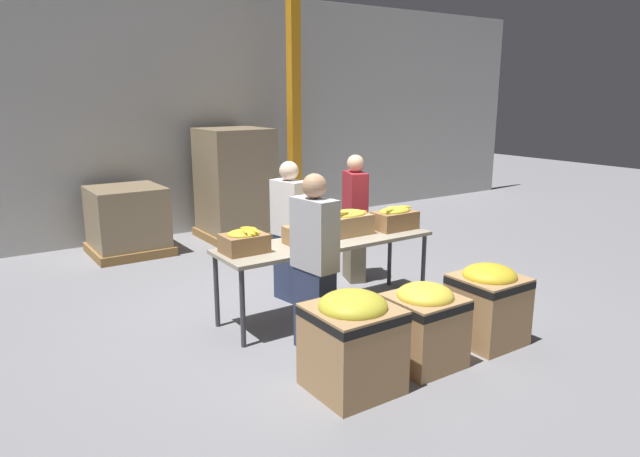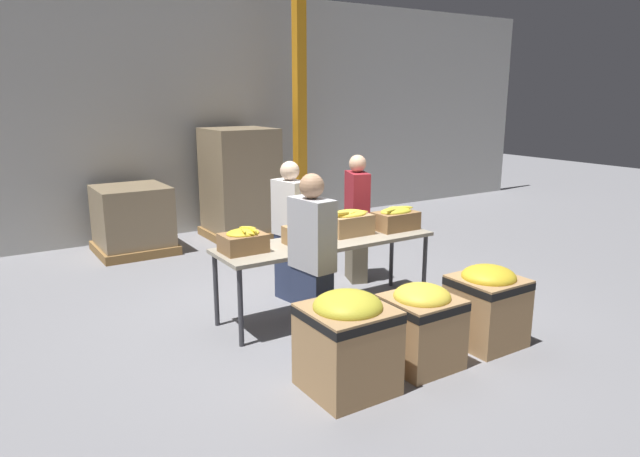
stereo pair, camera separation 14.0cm
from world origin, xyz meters
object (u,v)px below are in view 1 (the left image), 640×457
Objects in this scene: banana_box_2 at (348,222)px; volunteer_0 at (355,219)px; banana_box_3 at (395,218)px; donation_bin_1 at (424,322)px; banana_box_1 at (305,232)px; donation_bin_0 at (352,339)px; volunteer_2 at (290,232)px; pallet_stack_1 at (127,221)px; pallet_stack_0 at (235,184)px; banana_box_0 at (244,241)px; sorting_table at (327,246)px; support_pillar at (294,114)px; donation_bin_2 at (488,301)px; volunteer_1 at (315,265)px.

volunteer_0 is (0.58, 0.63, -0.16)m from banana_box_2.
donation_bin_1 is (-0.93, -1.48, -0.55)m from banana_box_3.
banana_box_2 is 0.87m from volunteer_0.
banana_box_1 is 0.48× the size of donation_bin_0.
volunteer_2 is (-1.06, 0.58, -0.14)m from banana_box_3.
pallet_stack_0 is at bearing 0.24° from pallet_stack_1.
sorting_table is at bearing -3.68° from banana_box_0.
sorting_table is at bearing 90.19° from donation_bin_1.
sorting_table is at bearing 62.40° from donation_bin_0.
sorting_table is 3.66m from pallet_stack_0.
support_pillar is (2.60, 5.11, 1.56)m from donation_bin_0.
donation_bin_0 is 1.07× the size of donation_bin_2.
banana_box_0 is 0.26× the size of volunteer_1.
volunteer_2 is 3.81m from support_pillar.
banana_box_3 is 1.71m from volunteer_1.
banana_box_0 is at bearing 177.53° from banana_box_3.
banana_box_1 is 1.21m from banana_box_3.
donation_bin_1 is 0.19× the size of support_pillar.
banana_box_1 is 0.59m from volunteer_2.
volunteer_2 reaches higher than banana_box_1.
donation_bin_0 is at bearing -86.25° from pallet_stack_1.
support_pillar reaches higher than banana_box_2.
sorting_table is 0.41m from banana_box_2.
support_pillar is at bearing 0.49° from pallet_stack_1.
banana_box_0 is 0.26× the size of volunteer_2.
banana_box_3 is 0.45× the size of pallet_stack_1.
sorting_table is 3.15× the size of donation_bin_2.
pallet_stack_1 is (-1.12, 5.09, 0.10)m from donation_bin_1.
banana_box_1 is 0.36× the size of pallet_stack_1.
banana_box_3 is 0.12× the size of support_pillar.
pallet_stack_1 is (-1.78, -0.01, -0.39)m from pallet_stack_0.
volunteer_2 is at bearing 134.55° from banana_box_2.
donation_bin_2 is at bearing 15.71° from volunteer_2.
pallet_stack_1 is (-0.17, 3.53, -0.44)m from banana_box_0.
volunteer_1 is 1.51× the size of pallet_stack_1.
banana_box_3 is 0.31× the size of volunteer_0.
banana_box_0 is 0.68m from banana_box_1.
pallet_stack_0 is 1.63× the size of pallet_stack_1.
pallet_stack_0 is at bearing -154.48° from volunteer_0.
donation_bin_0 is at bearing -117.60° from sorting_table.
pallet_stack_1 is (-0.85, 3.58, -0.45)m from banana_box_1.
donation_bin_1 is (0.01, -1.50, -0.36)m from sorting_table.
banana_box_3 is at bearing -1.38° from banana_box_1.
sorting_table is at bearing -116.74° from support_pillar.
pallet_stack_1 reaches higher than donation_bin_1.
pallet_stack_0 reaches higher than volunteer_0.
banana_box_2 is 0.60m from banana_box_3.
sorting_table is at bearing -100.40° from pallet_stack_0.
banana_box_3 is 0.28× the size of pallet_stack_0.
volunteer_2 is 2.19m from donation_bin_0.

